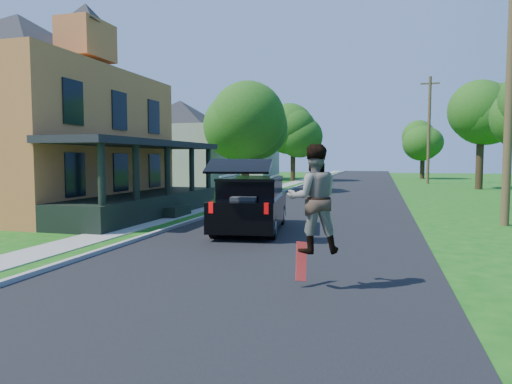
# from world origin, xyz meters

# --- Properties ---
(ground) EXTENTS (140.00, 140.00, 0.00)m
(ground) POSITION_xyz_m (0.00, 0.00, 0.00)
(ground) COLOR #125210
(ground) RESTS_ON ground
(street) EXTENTS (8.00, 120.00, 0.02)m
(street) POSITION_xyz_m (0.00, 20.00, 0.00)
(street) COLOR black
(street) RESTS_ON ground
(curb) EXTENTS (0.15, 120.00, 0.12)m
(curb) POSITION_xyz_m (-4.05, 20.00, 0.00)
(curb) COLOR #989893
(curb) RESTS_ON ground
(sidewalk) EXTENTS (1.30, 120.00, 0.03)m
(sidewalk) POSITION_xyz_m (-5.60, 20.00, 0.00)
(sidewalk) COLOR #9E9E95
(sidewalk) RESTS_ON ground
(front_walk) EXTENTS (6.50, 1.20, 0.03)m
(front_walk) POSITION_xyz_m (-9.50, 6.00, 0.00)
(front_walk) COLOR #9E9E95
(front_walk) RESTS_ON ground
(main_house) EXTENTS (15.56, 15.56, 10.10)m
(main_house) POSITION_xyz_m (-12.80, 5.99, 4.92)
(main_house) COLOR #C9723B
(main_house) RESTS_ON ground
(neighbor_house_mid) EXTENTS (12.78, 12.78, 8.30)m
(neighbor_house_mid) POSITION_xyz_m (-13.50, 24.00, 4.19)
(neighbor_house_mid) COLOR #ACAA98
(neighbor_house_mid) RESTS_ON ground
(neighbor_house_far) EXTENTS (12.78, 12.78, 8.30)m
(neighbor_house_far) POSITION_xyz_m (-13.50, 40.00, 4.19)
(neighbor_house_far) COLOR #ACAA98
(neighbor_house_far) RESTS_ON ground
(black_suv) EXTENTS (2.55, 5.30, 2.38)m
(black_suv) POSITION_xyz_m (-1.40, 3.17, 0.91)
(black_suv) COLOR black
(black_suv) RESTS_ON ground
(skateboarder) EXTENTS (1.14, 1.01, 1.96)m
(skateboarder) POSITION_xyz_m (1.55, -3.00, 1.66)
(skateboarder) COLOR black
(skateboarder) RESTS_ON ground
(skateboard) EXTENTS (0.22, 0.39, 0.71)m
(skateboard) POSITION_xyz_m (1.32, -2.90, 0.46)
(skateboard) COLOR #A3120D
(skateboard) RESTS_ON ground
(tree_left_mid) EXTENTS (5.32, 5.15, 7.87)m
(tree_left_mid) POSITION_xyz_m (-6.85, 20.57, 5.07)
(tree_left_mid) COLOR black
(tree_left_mid) RESTS_ON ground
(tree_left_far) EXTENTS (5.32, 5.17, 8.17)m
(tree_left_far) POSITION_xyz_m (-6.52, 37.21, 5.39)
(tree_left_far) COLOR black
(tree_left_far) RESTS_ON ground
(tree_right_mid) EXTENTS (6.39, 6.57, 8.84)m
(tree_right_mid) POSITION_xyz_m (10.05, 27.75, 6.04)
(tree_right_mid) COLOR black
(tree_right_mid) RESTS_ON ground
(tree_right_far) EXTENTS (5.45, 5.61, 7.15)m
(tree_right_far) POSITION_xyz_m (7.39, 46.71, 4.69)
(tree_right_far) COLOR black
(tree_right_far) RESTS_ON ground
(utility_pole_near) EXTENTS (1.76, 0.56, 10.37)m
(utility_pole_near) POSITION_xyz_m (7.00, 6.74, 5.35)
(utility_pole_near) COLOR #4E3C24
(utility_pole_near) RESTS_ON ground
(utility_pole_far) EXTENTS (1.74, 0.29, 10.14)m
(utility_pole_far) POSITION_xyz_m (7.00, 35.35, 5.22)
(utility_pole_far) COLOR #4E3C24
(utility_pole_far) RESTS_ON ground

